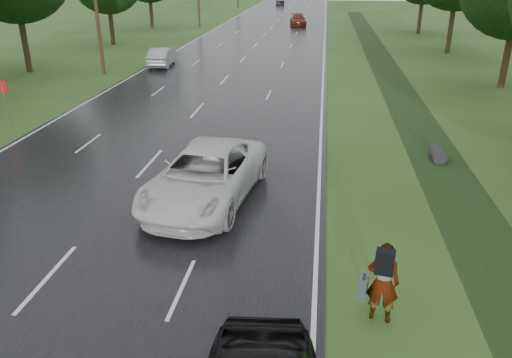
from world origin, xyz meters
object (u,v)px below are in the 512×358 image
at_px(silver_sedan, 162,57).
at_px(white_pickup, 206,176).
at_px(pedestrian, 382,281).
at_px(road_sign, 3,94).

bearing_deg(silver_sedan, white_pickup, 105.95).
xyz_separation_m(white_pickup, silver_sedan, (-8.80, 23.33, -0.17)).
bearing_deg(silver_sedan, pedestrian, 111.16).
distance_m(road_sign, pedestrian, 20.84).
height_order(pedestrian, silver_sedan, pedestrian).
xyz_separation_m(road_sign, white_pickup, (11.50, -7.00, -0.72)).
bearing_deg(road_sign, pedestrian, -36.82).
bearing_deg(pedestrian, road_sign, -25.37).
bearing_deg(white_pickup, pedestrian, -39.30).
height_order(road_sign, pedestrian, road_sign).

